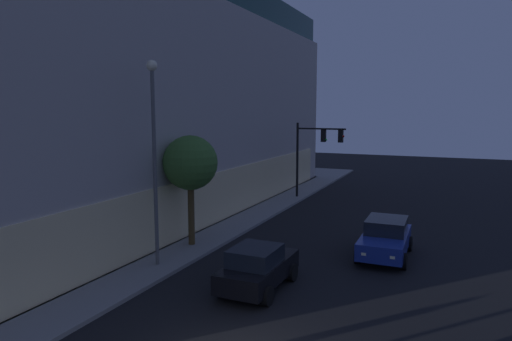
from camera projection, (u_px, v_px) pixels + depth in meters
The scene contains 6 objects.
modern_building at pixel (31, 99), 32.39m from camera, with size 39.20×31.05×15.01m.
traffic_light_far_corner at pixel (316, 145), 33.37m from camera, with size 0.41×3.74×5.56m.
street_lamp_sidewalk at pixel (154, 140), 18.60m from camera, with size 0.44×0.44×8.46m.
sidewalk_tree at pixel (190, 163), 21.67m from camera, with size 2.61×2.61×5.30m.
car_black at pixel (258, 267), 16.85m from camera, with size 4.08×2.03×1.67m.
car_blue at pixel (385, 238), 20.68m from camera, with size 4.49×2.21×1.71m.
Camera 1 is at (-9.54, -4.84, 6.61)m, focal length 31.99 mm.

